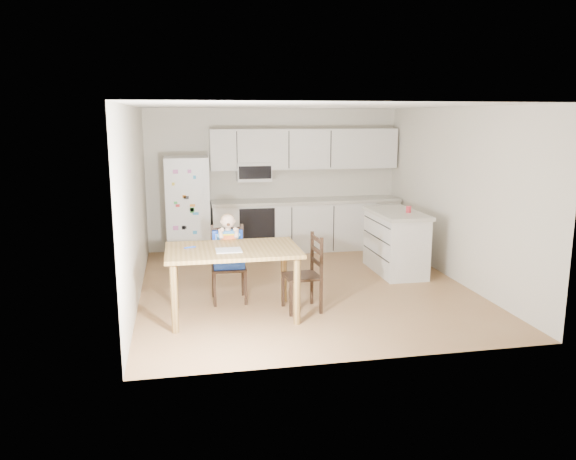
# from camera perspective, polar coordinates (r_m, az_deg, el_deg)

# --- Properties ---
(room) EXTENTS (4.52, 5.01, 2.51)m
(room) POSITION_cam_1_polar(r_m,az_deg,el_deg) (8.16, 0.93, 3.61)
(room) COLOR #9B6C42
(room) RESTS_ON ground
(refrigerator) EXTENTS (0.72, 0.70, 1.70)m
(refrigerator) POSITION_cam_1_polar(r_m,az_deg,el_deg) (9.70, -10.16, 2.31)
(refrigerator) COLOR silver
(refrigerator) RESTS_ON ground
(kitchen_run) EXTENTS (3.37, 0.62, 2.15)m
(kitchen_run) POSITION_cam_1_polar(r_m,az_deg,el_deg) (10.02, 1.64, 2.94)
(kitchen_run) COLOR silver
(kitchen_run) RESTS_ON ground
(kitchen_island) EXTENTS (0.67, 1.29, 0.95)m
(kitchen_island) POSITION_cam_1_polar(r_m,az_deg,el_deg) (8.76, 10.86, -1.17)
(kitchen_island) COLOR silver
(kitchen_island) RESTS_ON ground
(red_cup) EXTENTS (0.08, 0.08, 0.10)m
(red_cup) POSITION_cam_1_polar(r_m,az_deg,el_deg) (8.60, 12.15, 2.07)
(red_cup) COLOR red
(red_cup) RESTS_ON kitchen_island
(dining_table) EXTENTS (1.56, 1.01, 0.84)m
(dining_table) POSITION_cam_1_polar(r_m,az_deg,el_deg) (6.68, -5.64, -2.81)
(dining_table) COLOR brown
(dining_table) RESTS_ON ground
(napkin) EXTENTS (0.30, 0.26, 0.01)m
(napkin) POSITION_cam_1_polar(r_m,az_deg,el_deg) (6.54, -6.05, -2.06)
(napkin) COLOR #ACADB1
(napkin) RESTS_ON dining_table
(toddler_spoon) EXTENTS (0.12, 0.06, 0.02)m
(toddler_spoon) POSITION_cam_1_polar(r_m,az_deg,el_deg) (6.73, -10.01, -1.75)
(toddler_spoon) COLOR #1239B3
(toddler_spoon) RESTS_ON dining_table
(chair_booster) EXTENTS (0.44, 0.44, 1.15)m
(chair_booster) POSITION_cam_1_polar(r_m,az_deg,el_deg) (7.28, -6.10, -1.86)
(chair_booster) COLOR black
(chair_booster) RESTS_ON ground
(chair_side) EXTENTS (0.45, 0.45, 0.95)m
(chair_side) POSITION_cam_1_polar(r_m,az_deg,el_deg) (6.93, 2.17, -3.85)
(chair_side) COLOR black
(chair_side) RESTS_ON ground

